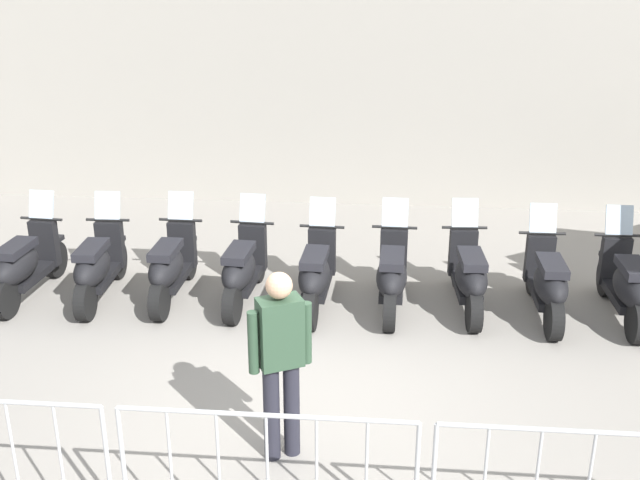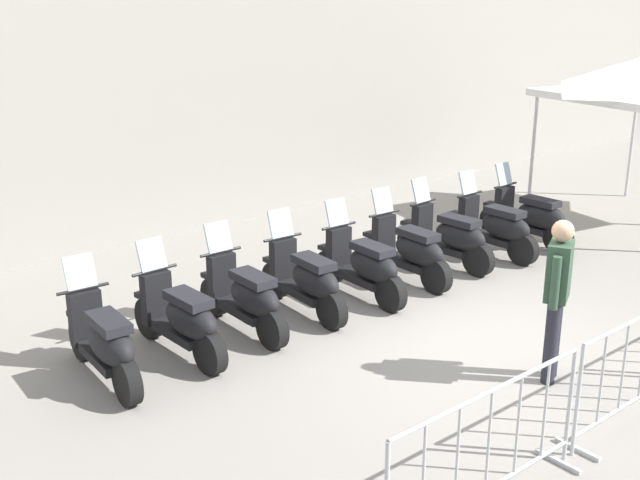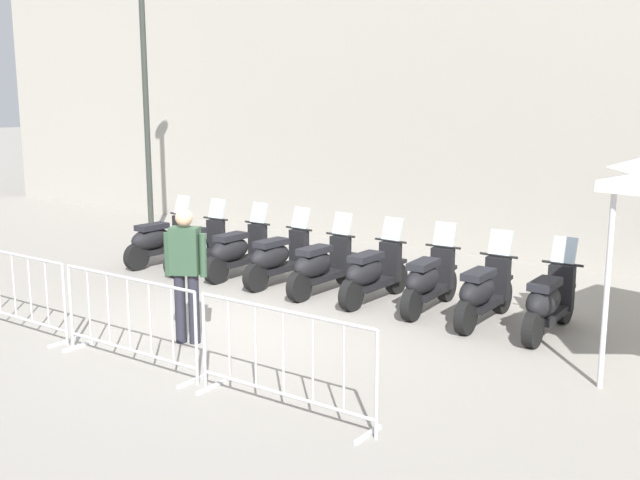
# 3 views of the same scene
# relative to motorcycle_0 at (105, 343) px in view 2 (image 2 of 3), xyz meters

# --- Properties ---
(ground_plane) EXTENTS (120.00, 120.00, 0.00)m
(ground_plane) POSITION_rel_motorcycle_0_xyz_m (3.98, -1.46, -0.45)
(ground_plane) COLOR gray
(motorcycle_0) EXTENTS (0.60, 1.72, 1.24)m
(motorcycle_0) POSITION_rel_motorcycle_0_xyz_m (0.00, 0.00, 0.00)
(motorcycle_0) COLOR black
(motorcycle_0) RESTS_ON ground
(motorcycle_1) EXTENTS (0.71, 1.71, 1.24)m
(motorcycle_1) POSITION_rel_motorcycle_0_xyz_m (0.89, 0.21, 0.00)
(motorcycle_1) COLOR black
(motorcycle_1) RESTS_ON ground
(motorcycle_2) EXTENTS (0.65, 1.72, 1.24)m
(motorcycle_2) POSITION_rel_motorcycle_0_xyz_m (1.76, 0.45, 0.00)
(motorcycle_2) COLOR black
(motorcycle_2) RESTS_ON ground
(motorcycle_3) EXTENTS (0.60, 1.72, 1.24)m
(motorcycle_3) POSITION_rel_motorcycle_0_xyz_m (2.65, 0.61, 0.00)
(motorcycle_3) COLOR black
(motorcycle_3) RESTS_ON ground
(motorcycle_4) EXTENTS (0.63, 1.72, 1.24)m
(motorcycle_4) POSITION_rel_motorcycle_0_xyz_m (3.55, 0.72, 0.00)
(motorcycle_4) COLOR black
(motorcycle_4) RESTS_ON ground
(motorcycle_5) EXTENTS (0.64, 1.72, 1.24)m
(motorcycle_5) POSITION_rel_motorcycle_0_xyz_m (4.43, 0.95, 0.00)
(motorcycle_5) COLOR black
(motorcycle_5) RESTS_ON ground
(motorcycle_6) EXTENTS (0.73, 1.70, 1.24)m
(motorcycle_6) POSITION_rel_motorcycle_0_xyz_m (5.31, 1.19, 0.00)
(motorcycle_6) COLOR black
(motorcycle_6) RESTS_ON ground
(motorcycle_7) EXTENTS (0.68, 1.71, 1.24)m
(motorcycle_7) POSITION_rel_motorcycle_0_xyz_m (6.22, 1.24, 0.00)
(motorcycle_7) COLOR black
(motorcycle_7) RESTS_ON ground
(motorcycle_8) EXTENTS (0.68, 1.71, 1.24)m
(motorcycle_8) POSITION_rel_motorcycle_0_xyz_m (7.10, 1.42, 0.00)
(motorcycle_8) COLOR black
(motorcycle_8) RESTS_ON ground
(barrier_segment_0) EXTENTS (2.16, 0.82, 1.07)m
(barrier_segment_0) POSITION_rel_motorcycle_0_xyz_m (2.05, -3.51, 0.07)
(barrier_segment_0) COLOR #B2B5B7
(barrier_segment_0) RESTS_ON ground
(officer_near_row_end) EXTENTS (0.46, 0.39, 1.73)m
(officer_near_row_end) POSITION_rel_motorcycle_0_xyz_m (4.08, -2.13, 0.53)
(officer_near_row_end) COLOR #23232D
(officer_near_row_end) RESTS_ON ground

